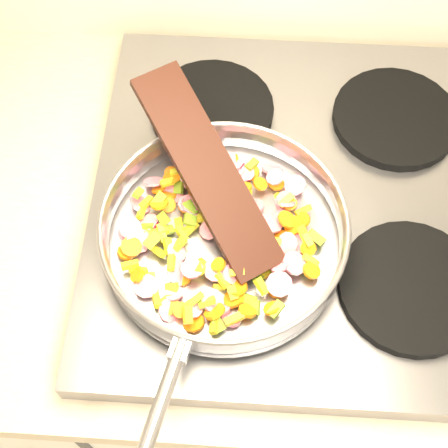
{
  "coord_description": "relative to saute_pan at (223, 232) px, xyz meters",
  "views": [
    {
      "loc": [
        -0.78,
        1.19,
        1.7
      ],
      "look_at": [
        -0.81,
        1.57,
        1.01
      ],
      "focal_mm": 50.0,
      "sensor_mm": 36.0,
      "label": 1
    }
  ],
  "objects": [
    {
      "name": "grate_fl",
      "position": [
        -0.03,
        -0.04,
        -0.04
      ],
      "size": [
        0.19,
        0.19,
        0.02
      ],
      "primitive_type": "cylinder",
      "color": "black",
      "rests_on": "cooktop"
    },
    {
      "name": "grate_fr",
      "position": [
        0.25,
        -0.04,
        -0.04
      ],
      "size": [
        0.19,
        0.19,
        0.02
      ],
      "primitive_type": "cylinder",
      "color": "black",
      "rests_on": "cooktop"
    },
    {
      "name": "grate_br",
      "position": [
        0.25,
        0.24,
        -0.04
      ],
      "size": [
        0.19,
        0.19,
        0.02
      ],
      "primitive_type": "cylinder",
      "color": "black",
      "rests_on": "cooktop"
    },
    {
      "name": "cooktop",
      "position": [
        0.11,
        0.1,
        -0.07
      ],
      "size": [
        0.6,
        0.6,
        0.04
      ],
      "primitive_type": "cube",
      "color": "#939399",
      "rests_on": "counter_top"
    },
    {
      "name": "saute_pan",
      "position": [
        0.0,
        0.0,
        0.0
      ],
      "size": [
        0.36,
        0.52,
        0.06
      ],
      "rotation": [
        0.0,
        0.0,
        -0.24
      ],
      "color": "#9E9EA5",
      "rests_on": "grate_fl"
    },
    {
      "name": "wooden_spatula",
      "position": [
        -0.03,
        0.07,
        0.04
      ],
      "size": [
        0.22,
        0.28,
        0.11
      ],
      "primitive_type": "cube",
      "rotation": [
        0.0,
        -0.33,
        2.16
      ],
      "color": "black",
      "rests_on": "saute_pan"
    },
    {
      "name": "vegetable_heap",
      "position": [
        -0.0,
        0.01,
        -0.01
      ],
      "size": [
        0.28,
        0.28,
        0.05
      ],
      "color": "olive",
      "rests_on": "saute_pan"
    },
    {
      "name": "grate_bl",
      "position": [
        -0.03,
        0.24,
        -0.04
      ],
      "size": [
        0.19,
        0.19,
        0.02
      ],
      "primitive_type": "cylinder",
      "color": "black",
      "rests_on": "cooktop"
    }
  ]
}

